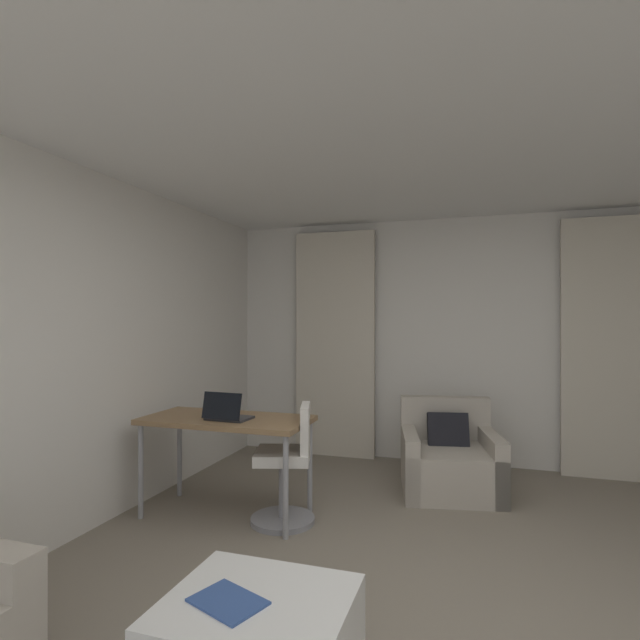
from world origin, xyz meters
TOP-DOWN VIEW (x-y plane):
  - ground_plane at (0.00, 0.00)m, footprint 12.00×12.00m
  - wall_window at (0.00, 3.03)m, footprint 5.12×0.06m
  - wall_left at (-2.53, 0.00)m, footprint 0.06×6.12m
  - ceiling at (0.00, 0.00)m, footprint 5.12×6.12m
  - curtain_left_panel at (-1.38, 2.90)m, footprint 0.90×0.06m
  - curtain_right_panel at (1.38, 2.90)m, footprint 0.90×0.06m
  - armchair at (-0.09, 2.09)m, footprint 0.96×0.97m
  - desk at (-1.70, 1.00)m, footprint 1.29×0.62m
  - desk_chair at (-1.20, 1.01)m, footprint 0.50×0.50m
  - laptop at (-1.65, 0.91)m, footprint 0.34×0.27m
  - magazine_open at (-0.77, -0.72)m, footprint 0.33×0.29m

SIDE VIEW (x-z plane):
  - ground_plane at x=0.00m, z-range 0.00..0.00m
  - armchair at x=-0.09m, z-range -0.13..0.66m
  - desk_chair at x=-1.20m, z-range -0.05..0.83m
  - magazine_open at x=-0.77m, z-range 0.40..0.41m
  - desk at x=-1.70m, z-range 0.31..1.07m
  - laptop at x=-1.65m, z-range 0.69..0.91m
  - curtain_left_panel at x=-1.38m, z-range 0.00..2.50m
  - curtain_right_panel at x=1.38m, z-range 0.00..2.50m
  - wall_window at x=0.00m, z-range 0.00..2.60m
  - wall_left at x=-2.53m, z-range 0.00..2.60m
  - ceiling at x=0.00m, z-range 2.60..2.66m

